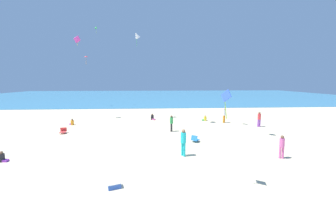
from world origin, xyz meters
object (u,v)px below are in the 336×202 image
Objects in this scene: kite_magenta at (77,39)px; kite_green at (96,27)px; beach_chair_far_right at (195,139)px; person_1 at (224,114)px; cooler_box at (114,185)px; person_2 at (183,141)px; beach_chair_near_camera at (63,131)px; person_5 at (205,119)px; person_7 at (282,145)px; person_8 at (2,158)px; person_3 at (171,122)px; kite_red at (86,57)px; kite_white at (137,35)px; person_6 at (259,118)px; person_4 at (153,118)px; person_0 at (72,123)px; kite_blue at (226,97)px.

kite_magenta is 0.87× the size of kite_green.
beach_chair_far_right is 0.47× the size of person_1.
cooler_box is 5.11m from person_2.
person_5 is at bearing 94.16° from beach_chair_near_camera.
person_1 is 1.39× the size of kite_magenta.
person_7 is 2.25× the size of person_8.
beach_chair_far_right is at bearing -73.18° from person_1.
person_2 is 6.08m from person_3.
kite_magenta is at bearing 173.93° from beach_chair_near_camera.
person_8 is (-10.90, -0.22, -0.77)m from person_2.
beach_chair_near_camera is 1.17× the size of cooler_box.
kite_red is 0.91× the size of kite_white.
kite_red is (-23.50, 17.47, 8.26)m from person_6.
beach_chair_far_right is 9.58m from person_4.
person_6 is 0.90× the size of kite_white.
kite_blue is at bearing 169.84° from person_0.
kite_blue is 18.23m from kite_white.
person_3 is at bearing 76.20° from beach_chair_near_camera.
kite_green is (-13.00, 26.58, 13.85)m from person_2.
kite_blue is at bearing -30.47° from person_4.
kite_magenta reaches higher than beach_chair_far_right.
kite_green is at bearing 173.33° from beach_chair_near_camera.
kite_red is (-14.20, 18.75, 8.28)m from person_3.
kite_red is at bearing 73.14° from beach_chair_far_right.
beach_chair_near_camera is 11.58m from cooler_box.
kite_magenta is at bearing 178.36° from kite_white.
person_8 is at bearing -20.19° from beach_chair_near_camera.
kite_red is (-3.57, 15.38, 8.92)m from person_0.
person_2 is 2.50× the size of person_5.
kite_green is at bearing 49.98° from kite_red.
beach_chair_near_camera is at bearing 21.63° from person_3.
person_6 is 13.90m from kite_blue.
beach_chair_near_camera is 3.51m from person_0.
cooler_box is 0.94× the size of person_5.
beach_chair_far_right is at bearing -61.12° from kite_white.
person_5 is at bearing 61.50° from cooler_box.
person_0 is at bearing 3.57° from person_3.
cooler_box is 0.51× the size of kite_blue.
person_5 is 13.10m from kite_white.
cooler_box is at bearing -18.55° from person_8.
person_4 reaches higher than beach_chair_far_right.
person_7 is (-2.99, -8.11, -0.08)m from person_6.
person_2 is 1.13× the size of person_3.
kite_red reaches higher than cooler_box.
person_6 is 16.91m from kite_white.
kite_green is (-1.78, 13.87, 5.09)m from kite_magenta.
person_3 is at bearing 100.49° from person_6.
person_0 is 0.41× the size of person_1.
kite_magenta is (-9.03, 1.03, 9.49)m from person_4.
person_0 is 0.56× the size of kite_magenta.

